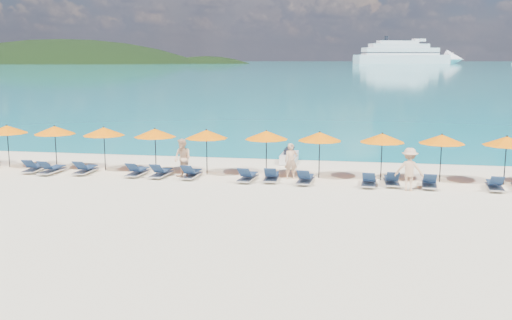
# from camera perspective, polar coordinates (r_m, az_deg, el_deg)

# --- Properties ---
(ground) EXTENTS (1400.00, 1400.00, 0.00)m
(ground) POSITION_cam_1_polar(r_m,az_deg,el_deg) (22.83, -1.30, -4.28)
(ground) COLOR beige
(sea) EXTENTS (1600.00, 1300.00, 0.01)m
(sea) POSITION_cam_1_polar(r_m,az_deg,el_deg) (681.73, 9.68, 9.54)
(sea) COLOR #1FA9B2
(sea) RESTS_ON ground
(headland_main) EXTENTS (374.00, 242.00, 126.50)m
(headland_main) POSITION_cam_1_polar(r_m,az_deg,el_deg) (640.32, -18.59, 5.72)
(headland_main) COLOR black
(headland_main) RESTS_ON ground
(headland_small) EXTENTS (162.00, 126.00, 85.50)m
(headland_small) POSITION_cam_1_polar(r_m,az_deg,el_deg) (603.18, -4.97, 6.25)
(headland_small) COLOR black
(headland_small) RESTS_ON ground
(cruise_ship) EXTENTS (115.42, 59.79, 32.48)m
(cruise_ship) POSITION_cam_1_polar(r_m,az_deg,el_deg) (604.31, 15.29, 10.07)
(cruise_ship) COLOR white
(cruise_ship) RESTS_ON ground
(jetski) EXTENTS (0.83, 2.18, 0.77)m
(jetski) POSITION_cam_1_polar(r_m,az_deg,el_deg) (31.50, 3.33, 0.32)
(jetski) COLOR silver
(jetski) RESTS_ON ground
(beachgoer_a) EXTENTS (0.71, 0.57, 1.71)m
(beachgoer_a) POSITION_cam_1_polar(r_m,az_deg,el_deg) (27.16, 3.52, -0.12)
(beachgoer_a) COLOR #D9A880
(beachgoer_a) RESTS_ON ground
(beachgoer_b) EXTENTS (1.07, 0.96, 1.90)m
(beachgoer_b) POSITION_cam_1_polar(r_m,az_deg,el_deg) (27.47, -7.35, 0.14)
(beachgoer_b) COLOR #D9A880
(beachgoer_b) RESTS_ON ground
(beachgoer_c) EXTENTS (1.27, 0.70, 1.88)m
(beachgoer_c) POSITION_cam_1_polar(r_m,az_deg,el_deg) (25.56, 15.08, -0.90)
(beachgoer_c) COLOR #D9A880
(beachgoer_c) RESTS_ON ground
(umbrella_1) EXTENTS (2.10, 2.10, 2.28)m
(umbrella_1) POSITION_cam_1_polar(r_m,az_deg,el_deg) (32.53, -23.65, 2.82)
(umbrella_1) COLOR black
(umbrella_1) RESTS_ON ground
(umbrella_2) EXTENTS (2.10, 2.10, 2.28)m
(umbrella_2) POSITION_cam_1_polar(r_m,az_deg,el_deg) (31.29, -19.49, 2.83)
(umbrella_2) COLOR black
(umbrella_2) RESTS_ON ground
(umbrella_3) EXTENTS (2.10, 2.10, 2.28)m
(umbrella_3) POSITION_cam_1_polar(r_m,az_deg,el_deg) (29.99, -14.99, 2.78)
(umbrella_3) COLOR black
(umbrella_3) RESTS_ON ground
(umbrella_4) EXTENTS (2.10, 2.10, 2.28)m
(umbrella_4) POSITION_cam_1_polar(r_m,az_deg,el_deg) (28.87, -10.07, 2.69)
(umbrella_4) COLOR black
(umbrella_4) RESTS_ON ground
(umbrella_5) EXTENTS (2.10, 2.10, 2.28)m
(umbrella_5) POSITION_cam_1_polar(r_m,az_deg,el_deg) (28.04, -4.98, 2.59)
(umbrella_5) COLOR black
(umbrella_5) RESTS_ON ground
(umbrella_6) EXTENTS (2.10, 2.10, 2.28)m
(umbrella_6) POSITION_cam_1_polar(r_m,az_deg,el_deg) (27.60, 1.04, 2.51)
(umbrella_6) COLOR black
(umbrella_6) RESTS_ON ground
(umbrella_7) EXTENTS (2.10, 2.10, 2.28)m
(umbrella_7) POSITION_cam_1_polar(r_m,az_deg,el_deg) (27.27, 6.39, 2.35)
(umbrella_7) COLOR black
(umbrella_7) RESTS_ON ground
(umbrella_8) EXTENTS (2.10, 2.10, 2.28)m
(umbrella_8) POSITION_cam_1_polar(r_m,az_deg,el_deg) (27.26, 12.51, 2.17)
(umbrella_8) COLOR black
(umbrella_8) RESTS_ON ground
(umbrella_9) EXTENTS (2.10, 2.10, 2.28)m
(umbrella_9) POSITION_cam_1_polar(r_m,az_deg,el_deg) (27.58, 18.09, 2.00)
(umbrella_9) COLOR black
(umbrella_9) RESTS_ON ground
(umbrella_10) EXTENTS (2.10, 2.10, 2.28)m
(umbrella_10) POSITION_cam_1_polar(r_m,az_deg,el_deg) (27.98, 23.79, 1.75)
(umbrella_10) COLOR black
(umbrella_10) RESTS_ON ground
(lounger_3) EXTENTS (0.77, 1.75, 0.66)m
(lounger_3) POSITION_cam_1_polar(r_m,az_deg,el_deg) (30.92, -21.29, -0.70)
(lounger_3) COLOR silver
(lounger_3) RESTS_ON ground
(lounger_4) EXTENTS (0.78, 1.75, 0.66)m
(lounger_4) POSITION_cam_1_polar(r_m,az_deg,el_deg) (30.17, -19.74, -0.86)
(lounger_4) COLOR silver
(lounger_4) RESTS_ON ground
(lounger_5) EXTENTS (0.67, 1.72, 0.66)m
(lounger_5) POSITION_cam_1_polar(r_m,az_deg,el_deg) (29.63, -16.69, -0.89)
(lounger_5) COLOR silver
(lounger_5) RESTS_ON ground
(lounger_6) EXTENTS (0.73, 1.74, 0.66)m
(lounger_6) POSITION_cam_1_polar(r_m,az_deg,el_deg) (28.46, -11.77, -1.11)
(lounger_6) COLOR silver
(lounger_6) RESTS_ON ground
(lounger_7) EXTENTS (0.75, 1.74, 0.66)m
(lounger_7) POSITION_cam_1_polar(r_m,az_deg,el_deg) (27.99, -9.46, -1.22)
(lounger_7) COLOR silver
(lounger_7) RESTS_ON ground
(lounger_8) EXTENTS (0.71, 1.73, 0.66)m
(lounger_8) POSITION_cam_1_polar(r_m,az_deg,el_deg) (27.53, -6.50, -1.34)
(lounger_8) COLOR silver
(lounger_8) RESTS_ON ground
(lounger_9) EXTENTS (0.79, 1.75, 0.66)m
(lounger_9) POSITION_cam_1_polar(r_m,az_deg,el_deg) (26.66, -0.84, -1.65)
(lounger_9) COLOR silver
(lounger_9) RESTS_ON ground
(lounger_10) EXTENTS (0.68, 1.72, 0.66)m
(lounger_10) POSITION_cam_1_polar(r_m,az_deg,el_deg) (26.70, 1.56, -1.63)
(lounger_10) COLOR silver
(lounger_10) RESTS_ON ground
(lounger_11) EXTENTS (0.75, 1.74, 0.66)m
(lounger_11) POSITION_cam_1_polar(r_m,az_deg,el_deg) (26.27, 4.96, -1.86)
(lounger_11) COLOR silver
(lounger_11) RESTS_ON ground
(lounger_12) EXTENTS (0.72, 1.73, 0.66)m
(lounger_12) POSITION_cam_1_polar(r_m,az_deg,el_deg) (26.16, 11.23, -2.07)
(lounger_12) COLOR silver
(lounger_12) RESTS_ON ground
(lounger_13) EXTENTS (0.67, 1.72, 0.66)m
(lounger_13) POSITION_cam_1_polar(r_m,az_deg,el_deg) (26.54, 13.40, -1.98)
(lounger_13) COLOR silver
(lounger_13) RESTS_ON ground
(lounger_14) EXTENTS (0.77, 1.75, 0.66)m
(lounger_14) POSITION_cam_1_polar(r_m,az_deg,el_deg) (26.52, 16.94, -2.16)
(lounger_14) COLOR silver
(lounger_14) RESTS_ON ground
(lounger_15) EXTENTS (0.76, 1.74, 0.66)m
(lounger_15) POSITION_cam_1_polar(r_m,az_deg,el_deg) (27.00, 22.76, -2.30)
(lounger_15) COLOR silver
(lounger_15) RESTS_ON ground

